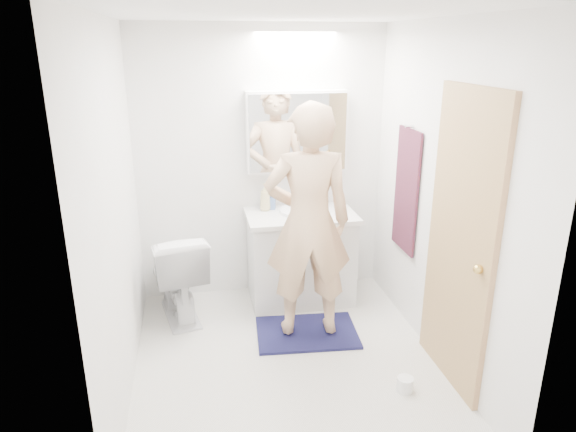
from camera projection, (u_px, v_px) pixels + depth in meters
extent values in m
plane|color=silver|center=(288.00, 361.00, 3.83)|extent=(2.50, 2.50, 0.00)
plane|color=white|center=(288.00, 14.00, 3.06)|extent=(2.50, 2.50, 0.00)
plane|color=white|center=(262.00, 165.00, 4.61)|extent=(2.50, 0.00, 2.50)
plane|color=white|center=(340.00, 292.00, 2.28)|extent=(2.50, 0.00, 2.50)
plane|color=white|center=(115.00, 217.00, 3.25)|extent=(0.00, 2.50, 2.50)
plane|color=white|center=(441.00, 198.00, 3.64)|extent=(0.00, 2.50, 2.50)
cube|color=silver|center=(300.00, 259.00, 4.65)|extent=(0.90, 0.55, 0.78)
cube|color=white|center=(301.00, 216.00, 4.52)|extent=(0.95, 0.58, 0.04)
cylinder|color=white|center=(300.00, 211.00, 4.54)|extent=(0.36, 0.36, 0.03)
cylinder|color=silver|center=(296.00, 198.00, 4.69)|extent=(0.02, 0.02, 0.16)
cube|color=white|center=(297.00, 132.00, 4.49)|extent=(0.88, 0.14, 0.70)
cube|color=silver|center=(298.00, 133.00, 4.42)|extent=(0.84, 0.01, 0.66)
imported|color=white|center=(177.00, 274.00, 4.36)|extent=(0.57, 0.83, 0.78)
cube|color=#151941|center=(307.00, 332.00, 4.19)|extent=(0.84, 0.61, 0.02)
imported|color=tan|center=(308.00, 223.00, 3.89)|extent=(0.69, 0.48, 1.81)
cube|color=tan|center=(460.00, 243.00, 3.37)|extent=(0.04, 0.80, 2.00)
sphere|color=gold|center=(478.00, 269.00, 3.10)|extent=(0.06, 0.06, 0.06)
cube|color=#13163E|center=(406.00, 191.00, 4.18)|extent=(0.02, 0.42, 1.00)
cylinder|color=silver|center=(410.00, 126.00, 4.01)|extent=(0.07, 0.02, 0.02)
imported|color=#C9BC82|center=(265.00, 197.00, 4.57)|extent=(0.13, 0.13, 0.24)
imported|color=#5373B3|center=(272.00, 200.00, 4.62)|extent=(0.09, 0.09, 0.16)
imported|color=#3B5FB2|center=(320.00, 202.00, 4.69)|extent=(0.11, 0.11, 0.10)
cylinder|color=white|center=(405.00, 384.00, 3.49)|extent=(0.11, 0.11, 0.10)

